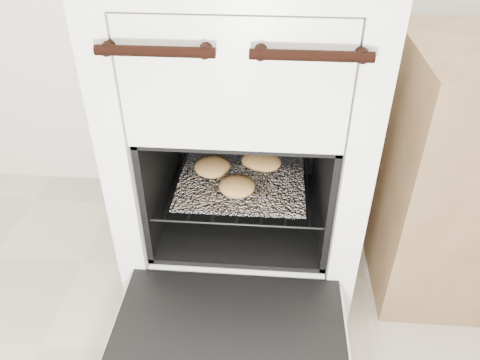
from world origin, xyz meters
name	(u,v)px	position (x,y,z in m)	size (l,w,h in m)	color
stove	(244,135)	(-0.10, 1.13, 0.50)	(0.66, 0.74, 1.01)	silver
oven_door	(227,348)	(-0.10, 0.57, 0.22)	(0.60, 0.46, 0.04)	black
oven_rack	(242,178)	(-0.10, 1.06, 0.39)	(0.48, 0.46, 0.01)	black
foil_sheet	(242,180)	(-0.10, 1.04, 0.39)	(0.37, 0.33, 0.01)	white
baked_rolls	(240,169)	(-0.10, 1.05, 0.42)	(0.30, 0.26, 0.05)	#B67D49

